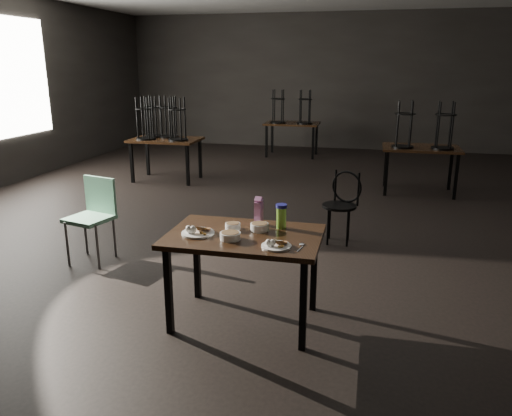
% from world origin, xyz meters
% --- Properties ---
extents(room, '(12.00, 12.04, 3.22)m').
position_xyz_m(room, '(-0.06, 0.01, 2.33)').
color(room, black).
rests_on(room, ground).
extents(main_table, '(1.20, 0.80, 0.75)m').
position_xyz_m(main_table, '(0.19, -2.92, 0.67)').
color(main_table, black).
rests_on(main_table, ground).
extents(plate_left, '(0.26, 0.26, 0.08)m').
position_xyz_m(plate_left, '(-0.17, -3.00, 0.77)').
color(plate_left, white).
rests_on(plate_left, main_table).
extents(plate_right, '(0.22, 0.22, 0.07)m').
position_xyz_m(plate_right, '(0.49, -3.14, 0.77)').
color(plate_right, white).
rests_on(plate_right, main_table).
extents(bowl_near, '(0.12, 0.12, 0.05)m').
position_xyz_m(bowl_near, '(0.07, -2.82, 0.78)').
color(bowl_near, white).
rests_on(bowl_near, main_table).
extents(bowl_far, '(0.15, 0.15, 0.06)m').
position_xyz_m(bowl_far, '(0.28, -2.80, 0.78)').
color(bowl_far, white).
rests_on(bowl_far, main_table).
extents(bowl_big, '(0.16, 0.16, 0.05)m').
position_xyz_m(bowl_big, '(0.12, -3.05, 0.78)').
color(bowl_big, white).
rests_on(bowl_big, main_table).
extents(juice_carton, '(0.07, 0.07, 0.24)m').
position_xyz_m(juice_carton, '(0.24, -2.65, 0.86)').
color(juice_carton, '#991B80').
rests_on(juice_carton, main_table).
extents(water_bottle, '(0.09, 0.09, 0.20)m').
position_xyz_m(water_bottle, '(0.44, -2.70, 0.85)').
color(water_bottle, '#8BD83F').
rests_on(water_bottle, main_table).
extents(spoon, '(0.05, 0.19, 0.01)m').
position_xyz_m(spoon, '(0.66, -3.06, 0.75)').
color(spoon, silver).
rests_on(spoon, main_table).
extents(bentwood_chair, '(0.44, 0.44, 0.83)m').
position_xyz_m(bentwood_chair, '(0.82, -0.80, 0.49)').
color(bentwood_chair, black).
rests_on(bentwood_chair, ground).
extents(school_chair, '(0.50, 0.50, 0.89)m').
position_xyz_m(school_chair, '(-1.69, -1.99, 0.53)').
color(school_chair, '#7ABD9A').
rests_on(school_chair, ground).
extents(bg_table_left, '(1.20, 0.80, 1.48)m').
position_xyz_m(bg_table_left, '(-2.49, 1.73, 0.80)').
color(bg_table_left, black).
rests_on(bg_table_left, ground).
extents(bg_table_right, '(1.20, 0.80, 1.48)m').
position_xyz_m(bg_table_right, '(1.88, 1.79, 0.75)').
color(bg_table_right, black).
rests_on(bg_table_right, ground).
extents(bg_table_far, '(1.20, 0.80, 1.48)m').
position_xyz_m(bg_table_far, '(-0.67, 4.65, 0.75)').
color(bg_table_far, black).
rests_on(bg_table_far, ground).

